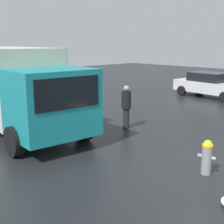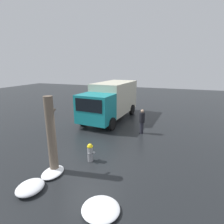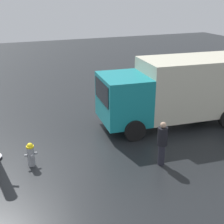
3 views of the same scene
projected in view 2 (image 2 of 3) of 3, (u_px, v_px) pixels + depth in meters
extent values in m
plane|color=black|center=(90.00, 161.00, 8.37)|extent=(60.00, 60.00, 0.00)
cylinder|color=gray|center=(90.00, 154.00, 8.28)|extent=(0.26, 0.26, 0.72)
cylinder|color=yellow|center=(90.00, 146.00, 8.18)|extent=(0.27, 0.27, 0.06)
sphere|color=yellow|center=(90.00, 146.00, 8.17)|extent=(0.22, 0.22, 0.22)
cylinder|color=gray|center=(94.00, 153.00, 8.23)|extent=(0.13, 0.12, 0.11)
cylinder|color=gray|center=(91.00, 151.00, 8.43)|extent=(0.11, 0.10, 0.09)
cylinder|color=gray|center=(89.00, 154.00, 8.09)|extent=(0.11, 0.10, 0.09)
cylinder|color=#6B5B4C|center=(51.00, 136.00, 7.15)|extent=(0.36, 0.36, 3.28)
cylinder|color=#6B5B4C|center=(52.00, 113.00, 7.06)|extent=(0.41, 0.10, 0.33)
cube|color=teal|center=(96.00, 108.00, 12.46)|extent=(2.12, 2.57, 2.02)
cube|color=black|center=(88.00, 106.00, 11.49)|extent=(0.19, 2.03, 0.89)
cube|color=beige|center=(115.00, 97.00, 15.39)|extent=(5.08, 2.81, 2.59)
cylinder|color=black|center=(112.00, 124.00, 12.31)|extent=(0.92, 0.35, 0.90)
cylinder|color=black|center=(83.00, 119.00, 13.29)|extent=(0.92, 0.35, 0.90)
cylinder|color=black|center=(132.00, 110.00, 16.31)|extent=(0.92, 0.35, 0.90)
cylinder|color=black|center=(109.00, 107.00, 17.29)|extent=(0.92, 0.35, 0.90)
cylinder|color=#23232D|center=(142.00, 128.00, 11.68)|extent=(0.25, 0.25, 0.79)
cylinder|color=black|center=(142.00, 117.00, 11.50)|extent=(0.36, 0.36, 0.65)
sphere|color=tan|center=(142.00, 111.00, 11.39)|extent=(0.21, 0.21, 0.21)
ellipsoid|color=white|center=(53.00, 172.00, 7.32)|extent=(1.09, 0.79, 0.17)
ellipsoid|color=white|center=(30.00, 187.00, 6.34)|extent=(1.05, 0.93, 0.28)
ellipsoid|color=white|center=(101.00, 209.00, 5.44)|extent=(1.18, 1.22, 0.18)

